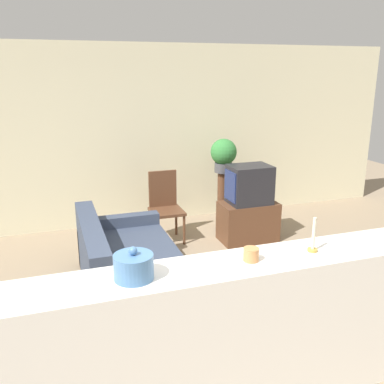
# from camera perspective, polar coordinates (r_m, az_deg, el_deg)

# --- Properties ---
(ground_plane) EXTENTS (14.00, 14.00, 0.00)m
(ground_plane) POSITION_cam_1_polar(r_m,az_deg,el_deg) (3.87, 1.27, -20.74)
(ground_plane) COLOR gray
(wall_back) EXTENTS (9.00, 0.06, 2.70)m
(wall_back) POSITION_cam_1_polar(r_m,az_deg,el_deg) (6.50, -9.11, 7.25)
(wall_back) COLOR beige
(wall_back) RESTS_ON ground_plane
(couch) EXTENTS (0.99, 1.68, 0.80)m
(couch) POSITION_cam_1_polar(r_m,az_deg,el_deg) (4.71, -8.62, -9.71)
(couch) COLOR #384256
(couch) RESTS_ON ground_plane
(tv_stand) EXTENTS (0.79, 0.45, 0.55)m
(tv_stand) POSITION_cam_1_polar(r_m,az_deg,el_deg) (6.04, 7.48, -3.91)
(tv_stand) COLOR brown
(tv_stand) RESTS_ON ground_plane
(television) EXTENTS (0.58, 0.42, 0.53)m
(television) POSITION_cam_1_polar(r_m,az_deg,el_deg) (5.88, 7.61, 1.01)
(television) COLOR #232328
(television) RESTS_ON tv_stand
(wooden_chair) EXTENTS (0.44, 0.44, 0.97)m
(wooden_chair) POSITION_cam_1_polar(r_m,az_deg,el_deg) (5.96, -3.62, -1.55)
(wooden_chair) COLOR brown
(wooden_chair) RESTS_ON ground_plane
(plant_stand) EXTENTS (0.16, 0.16, 0.85)m
(plant_stand) POSITION_cam_1_polar(r_m,az_deg,el_deg) (6.51, 4.11, -0.95)
(plant_stand) COLOR brown
(plant_stand) RESTS_ON ground_plane
(potted_plant) EXTENTS (0.39, 0.39, 0.50)m
(potted_plant) POSITION_cam_1_polar(r_m,az_deg,el_deg) (6.35, 4.24, 5.06)
(potted_plant) COLOR #4C4C51
(potted_plant) RESTS_ON plant_stand
(foreground_counter) EXTENTS (2.97, 0.44, 1.08)m
(foreground_counter) POSITION_cam_1_polar(r_m,az_deg,el_deg) (3.14, 4.93, -18.43)
(foreground_counter) COLOR white
(foreground_counter) RESTS_ON ground_plane
(decorative_bowl) EXTENTS (0.25, 0.25, 0.21)m
(decorative_bowl) POSITION_cam_1_polar(r_m,az_deg,el_deg) (2.66, -7.80, -9.81)
(decorative_bowl) COLOR #4C7AAD
(decorative_bowl) RESTS_ON foreground_counter
(candle_jar) EXTENTS (0.11, 0.11, 0.09)m
(candle_jar) POSITION_cam_1_polar(r_m,az_deg,el_deg) (2.91, 7.89, -8.25)
(candle_jar) COLOR #C6844C
(candle_jar) RESTS_ON foreground_counter
(candlestick) EXTENTS (0.07, 0.07, 0.25)m
(candlestick) POSITION_cam_1_polar(r_m,az_deg,el_deg) (3.13, 15.86, -6.23)
(candlestick) COLOR #B7933D
(candlestick) RESTS_ON foreground_counter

